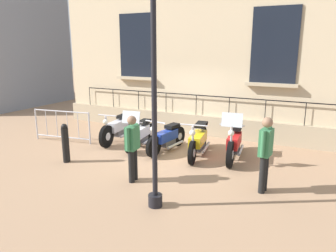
{
  "coord_description": "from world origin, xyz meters",
  "views": [
    {
      "loc": [
        8.32,
        4.03,
        3.05
      ],
      "look_at": [
        0.18,
        0.0,
        0.8
      ],
      "focal_mm": 34.14,
      "sensor_mm": 36.0,
      "label": 1
    }
  ],
  "objects_px": {
    "lamppost": "(154,59)",
    "crowd_barrier": "(62,125)",
    "motorcycle_yellow": "(198,141)",
    "motorcycle_red": "(234,143)",
    "motorcycle_white": "(140,134)",
    "pedestrian_standing": "(265,151)",
    "pedestrian_walking": "(132,145)",
    "bollard": "(65,143)",
    "motorcycle_silver": "(119,128)",
    "motorcycle_blue": "(167,138)"
  },
  "relations": [
    {
      "from": "motorcycle_red",
      "to": "pedestrian_walking",
      "type": "distance_m",
      "value": 3.09
    },
    {
      "from": "crowd_barrier",
      "to": "pedestrian_standing",
      "type": "height_order",
      "value": "pedestrian_standing"
    },
    {
      "from": "motorcycle_yellow",
      "to": "lamppost",
      "type": "relative_size",
      "value": 0.49
    },
    {
      "from": "bollard",
      "to": "pedestrian_walking",
      "type": "xyz_separation_m",
      "value": [
        0.27,
        2.31,
        0.33
      ]
    },
    {
      "from": "motorcycle_yellow",
      "to": "motorcycle_white",
      "type": "bearing_deg",
      "value": -87.76
    },
    {
      "from": "motorcycle_white",
      "to": "crowd_barrier",
      "type": "height_order",
      "value": "motorcycle_white"
    },
    {
      "from": "motorcycle_yellow",
      "to": "pedestrian_standing",
      "type": "xyz_separation_m",
      "value": [
        1.61,
        2.12,
        0.5
      ]
    },
    {
      "from": "crowd_barrier",
      "to": "pedestrian_walking",
      "type": "distance_m",
      "value": 4.2
    },
    {
      "from": "crowd_barrier",
      "to": "motorcycle_yellow",
      "type": "bearing_deg",
      "value": 98.55
    },
    {
      "from": "motorcycle_white",
      "to": "lamppost",
      "type": "relative_size",
      "value": 0.45
    },
    {
      "from": "motorcycle_white",
      "to": "crowd_barrier",
      "type": "xyz_separation_m",
      "value": [
        0.61,
        -2.63,
        0.15
      ]
    },
    {
      "from": "motorcycle_silver",
      "to": "bollard",
      "type": "bearing_deg",
      "value": -2.95
    },
    {
      "from": "motorcycle_white",
      "to": "motorcycle_yellow",
      "type": "height_order",
      "value": "motorcycle_white"
    },
    {
      "from": "motorcycle_blue",
      "to": "motorcycle_red",
      "type": "relative_size",
      "value": 0.93
    },
    {
      "from": "motorcycle_yellow",
      "to": "pedestrian_standing",
      "type": "relative_size",
      "value": 1.32
    },
    {
      "from": "crowd_barrier",
      "to": "lamppost",
      "type": "bearing_deg",
      "value": 62.41
    },
    {
      "from": "motorcycle_red",
      "to": "lamppost",
      "type": "bearing_deg",
      "value": -10.98
    },
    {
      "from": "motorcycle_blue",
      "to": "bollard",
      "type": "xyz_separation_m",
      "value": [
        2.05,
        -2.03,
        0.13
      ]
    },
    {
      "from": "pedestrian_standing",
      "to": "pedestrian_walking",
      "type": "relative_size",
      "value": 1.06
    },
    {
      "from": "motorcycle_white",
      "to": "lamppost",
      "type": "xyz_separation_m",
      "value": [
        3.15,
        2.24,
        2.43
      ]
    },
    {
      "from": "bollard",
      "to": "pedestrian_walking",
      "type": "bearing_deg",
      "value": 83.34
    },
    {
      "from": "motorcycle_silver",
      "to": "bollard",
      "type": "distance_m",
      "value": 2.32
    },
    {
      "from": "motorcycle_white",
      "to": "pedestrian_standing",
      "type": "relative_size",
      "value": 1.2
    },
    {
      "from": "motorcycle_red",
      "to": "pedestrian_standing",
      "type": "distance_m",
      "value": 2.15
    },
    {
      "from": "motorcycle_white",
      "to": "lamppost",
      "type": "distance_m",
      "value": 4.57
    },
    {
      "from": "motorcycle_silver",
      "to": "pedestrian_standing",
      "type": "relative_size",
      "value": 1.36
    },
    {
      "from": "lamppost",
      "to": "bollard",
      "type": "height_order",
      "value": "lamppost"
    },
    {
      "from": "lamppost",
      "to": "pedestrian_walking",
      "type": "height_order",
      "value": "lamppost"
    },
    {
      "from": "motorcycle_yellow",
      "to": "pedestrian_walking",
      "type": "relative_size",
      "value": 1.39
    },
    {
      "from": "motorcycle_white",
      "to": "pedestrian_standing",
      "type": "distance_m",
      "value": 4.32
    },
    {
      "from": "bollard",
      "to": "pedestrian_walking",
      "type": "height_order",
      "value": "pedestrian_walking"
    },
    {
      "from": "motorcycle_yellow",
      "to": "bollard",
      "type": "relative_size",
      "value": 2.03
    },
    {
      "from": "motorcycle_yellow",
      "to": "bollard",
      "type": "bearing_deg",
      "value": -55.04
    },
    {
      "from": "motorcycle_yellow",
      "to": "motorcycle_red",
      "type": "xyz_separation_m",
      "value": [
        -0.17,
        1.0,
        0.02
      ]
    },
    {
      "from": "pedestrian_standing",
      "to": "pedestrian_walking",
      "type": "bearing_deg",
      "value": -74.79
    },
    {
      "from": "motorcycle_blue",
      "to": "crowd_barrier",
      "type": "bearing_deg",
      "value": -80.03
    },
    {
      "from": "motorcycle_blue",
      "to": "motorcycle_yellow",
      "type": "bearing_deg",
      "value": 93.38
    },
    {
      "from": "motorcycle_white",
      "to": "motorcycle_yellow",
      "type": "bearing_deg",
      "value": 92.24
    },
    {
      "from": "lamppost",
      "to": "crowd_barrier",
      "type": "xyz_separation_m",
      "value": [
        -2.54,
        -4.87,
        -2.28
      ]
    },
    {
      "from": "bollard",
      "to": "crowd_barrier",
      "type": "bearing_deg",
      "value": -133.42
    },
    {
      "from": "motorcycle_red",
      "to": "motorcycle_blue",
      "type": "bearing_deg",
      "value": -83.57
    },
    {
      "from": "motorcycle_white",
      "to": "motorcycle_red",
      "type": "xyz_separation_m",
      "value": [
        -0.24,
        2.89,
        0.04
      ]
    },
    {
      "from": "motorcycle_red",
      "to": "pedestrian_walking",
      "type": "xyz_separation_m",
      "value": [
        2.54,
        -1.7,
        0.42
      ]
    },
    {
      "from": "motorcycle_silver",
      "to": "motorcycle_yellow",
      "type": "xyz_separation_m",
      "value": [
        0.2,
        2.9,
        -0.0
      ]
    },
    {
      "from": "motorcycle_silver",
      "to": "pedestrian_walking",
      "type": "xyz_separation_m",
      "value": [
        2.58,
        2.19,
        0.43
      ]
    },
    {
      "from": "lamppost",
      "to": "pedestrian_walking",
      "type": "distance_m",
      "value": 2.39
    },
    {
      "from": "motorcycle_white",
      "to": "pedestrian_walking",
      "type": "bearing_deg",
      "value": 27.33
    },
    {
      "from": "motorcycle_white",
      "to": "motorcycle_blue",
      "type": "relative_size",
      "value": 1.01
    },
    {
      "from": "motorcycle_red",
      "to": "crowd_barrier",
      "type": "bearing_deg",
      "value": -81.3
    },
    {
      "from": "bollard",
      "to": "pedestrian_standing",
      "type": "xyz_separation_m",
      "value": [
        -0.5,
        5.13,
        0.39
      ]
    }
  ]
}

